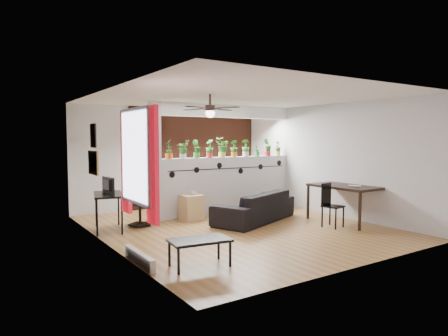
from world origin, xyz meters
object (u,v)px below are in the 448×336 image
(potted_plant_1, at_px, (183,149))
(potted_plant_9, at_px, (278,148))
(cup, at_px, (193,193))
(folding_chair, at_px, (329,201))
(coffee_table, at_px, (200,242))
(potted_plant_0, at_px, (169,148))
(office_chair, at_px, (139,206))
(sofa, at_px, (255,207))
(potted_plant_5, at_px, (234,148))
(potted_plant_3, at_px, (210,148))
(potted_plant_2, at_px, (196,148))
(computer_desk, at_px, (108,197))
(ceiling_fan, at_px, (210,110))
(potted_plant_4, at_px, (222,147))
(dining_table, at_px, (345,189))
(potted_plant_8, at_px, (267,147))
(potted_plant_7, at_px, (257,148))
(cube_shelf, at_px, (192,207))
(potted_plant_6, at_px, (246,147))

(potted_plant_1, height_order, potted_plant_9, potted_plant_1)
(cup, height_order, folding_chair, folding_chair)
(potted_plant_1, relative_size, coffee_table, 0.46)
(potted_plant_0, height_order, folding_chair, potted_plant_0)
(office_chair, distance_m, folding_chair, 3.89)
(potted_plant_0, relative_size, potted_plant_1, 1.09)
(sofa, bearing_deg, office_chair, -44.43)
(potted_plant_5, bearing_deg, potted_plant_3, 180.00)
(office_chair, bearing_deg, coffee_table, -95.24)
(potted_plant_2, height_order, computer_desk, potted_plant_2)
(ceiling_fan, bearing_deg, potted_plant_1, 78.35)
(potted_plant_4, bearing_deg, folding_chair, -68.29)
(office_chair, relative_size, coffee_table, 1.06)
(office_chair, relative_size, dining_table, 0.65)
(dining_table, bearing_deg, potted_plant_5, 118.39)
(potted_plant_3, distance_m, folding_chair, 3.02)
(potted_plant_8, bearing_deg, potted_plant_7, 180.00)
(potted_plant_3, bearing_deg, potted_plant_9, 0.00)
(potted_plant_9, bearing_deg, ceiling_fan, -150.49)
(cube_shelf, bearing_deg, computer_desk, 176.49)
(potted_plant_6, bearing_deg, office_chair, -174.44)
(potted_plant_4, xyz_separation_m, cup, (-0.98, -0.34, -1.00))
(potted_plant_3, bearing_deg, coffee_table, -123.21)
(potted_plant_2, xyz_separation_m, potted_plant_5, (1.05, 0.00, -0.01))
(cube_shelf, distance_m, folding_chair, 2.96)
(potted_plant_4, height_order, cup, potted_plant_4)
(potted_plant_1, height_order, potted_plant_6, potted_plant_6)
(potted_plant_2, relative_size, potted_plant_8, 0.94)
(potted_plant_6, bearing_deg, cup, -168.55)
(potted_plant_3, relative_size, coffee_table, 0.47)
(computer_desk, height_order, office_chair, office_chair)
(potted_plant_3, height_order, potted_plant_4, potted_plant_4)
(potted_plant_7, distance_m, potted_plant_9, 0.70)
(potted_plant_8, height_order, sofa, potted_plant_8)
(office_chair, xyz_separation_m, dining_table, (3.84, -2.07, 0.29))
(potted_plant_7, height_order, office_chair, potted_plant_7)
(coffee_table, bearing_deg, potted_plant_4, 52.68)
(ceiling_fan, distance_m, coffee_table, 2.67)
(cube_shelf, relative_size, office_chair, 0.58)
(potted_plant_6, distance_m, potted_plant_8, 0.70)
(potted_plant_4, relative_size, dining_table, 0.32)
(sofa, bearing_deg, ceiling_fan, -0.57)
(potted_plant_3, height_order, folding_chair, potted_plant_3)
(ceiling_fan, height_order, potted_plant_5, ceiling_fan)
(potted_plant_6, distance_m, office_chair, 3.15)
(potted_plant_7, relative_size, folding_chair, 0.43)
(potted_plant_2, bearing_deg, potted_plant_0, 180.00)
(cube_shelf, relative_size, coffee_table, 0.61)
(potted_plant_1, bearing_deg, dining_table, -41.36)
(potted_plant_9, distance_m, office_chair, 4.14)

